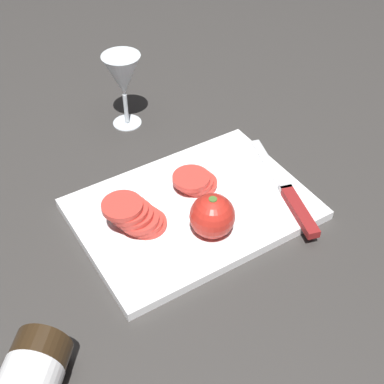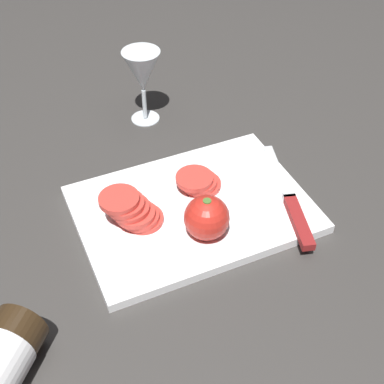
{
  "view_description": "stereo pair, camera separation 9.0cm",
  "coord_description": "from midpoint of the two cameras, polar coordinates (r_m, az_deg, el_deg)",
  "views": [
    {
      "loc": [
        -0.31,
        -0.56,
        0.66
      ],
      "look_at": [
        0.04,
        0.0,
        0.05
      ],
      "focal_mm": 50.0,
      "sensor_mm": 36.0,
      "label": 1
    },
    {
      "loc": [
        -0.24,
        -0.6,
        0.66
      ],
      "look_at": [
        0.04,
        0.0,
        0.05
      ],
      "focal_mm": 50.0,
      "sensor_mm": 36.0,
      "label": 2
    }
  ],
  "objects": [
    {
      "name": "knife",
      "position": [
        0.93,
        8.11,
        -1.28
      ],
      "size": [
        0.09,
        0.27,
        0.01
      ],
      "rotation": [
        0.0,
        0.0,
        1.29
      ],
      "color": "silver",
      "rests_on": "cutting_board"
    },
    {
      "name": "whole_tomato",
      "position": [
        0.85,
        -0.85,
        -2.71
      ],
      "size": [
        0.07,
        0.07,
        0.07
      ],
      "color": "red",
      "rests_on": "cutting_board"
    },
    {
      "name": "ground_plane",
      "position": [
        0.92,
        -4.6,
        -3.16
      ],
      "size": [
        3.0,
        3.0,
        0.0
      ],
      "primitive_type": "plane",
      "color": "#383533"
    },
    {
      "name": "tomato_slice_stack_near",
      "position": [
        0.88,
        -9.02,
        -2.65
      ],
      "size": [
        0.1,
        0.08,
        0.06
      ],
      "color": "#D63D33",
      "rests_on": "cutting_board"
    },
    {
      "name": "cutting_board",
      "position": [
        0.93,
        -2.78,
        -1.87
      ],
      "size": [
        0.39,
        0.28,
        0.02
      ],
      "color": "white",
      "rests_on": "ground_plane"
    },
    {
      "name": "tomato_slice_stack_far",
      "position": [
        0.95,
        -2.41,
        1.06
      ],
      "size": [
        0.08,
        0.07,
        0.03
      ],
      "color": "#D63D33",
      "rests_on": "cutting_board"
    },
    {
      "name": "wine_glass",
      "position": [
        1.09,
        -9.8,
        11.82
      ],
      "size": [
        0.08,
        0.08,
        0.16
      ],
      "color": "silver",
      "rests_on": "ground_plane"
    }
  ]
}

